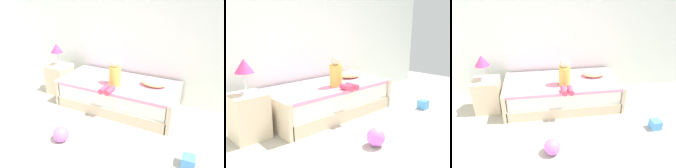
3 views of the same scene
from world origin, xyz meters
TOP-DOWN VIEW (x-y plane):
  - wall_rear at (0.00, 2.60)m, footprint 7.20×0.10m
  - bed at (0.23, 2.00)m, footprint 2.11×1.00m
  - nightstand at (-1.12, 2.00)m, footprint 0.44×0.44m
  - table_lamp at (-1.12, 2.00)m, footprint 0.24×0.24m
  - child_figure at (0.25, 1.77)m, footprint 0.20×0.51m
  - pillow at (0.86, 2.10)m, footprint 0.44×0.30m
  - toy_ball at (-0.08, 0.73)m, footprint 0.23×0.23m
  - toy_block at (1.62, 1.04)m, footprint 0.16×0.16m

SIDE VIEW (x-z plane):
  - toy_block at x=1.62m, z-range 0.00..0.16m
  - toy_ball at x=-0.08m, z-range 0.00..0.23m
  - bed at x=0.23m, z-range 0.00..0.50m
  - nightstand at x=-1.12m, z-range 0.00..0.60m
  - pillow at x=0.86m, z-range 0.50..0.63m
  - child_figure at x=0.25m, z-range 0.45..0.96m
  - table_lamp at x=-1.12m, z-range 0.71..1.16m
  - wall_rear at x=0.00m, z-range 0.00..2.90m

